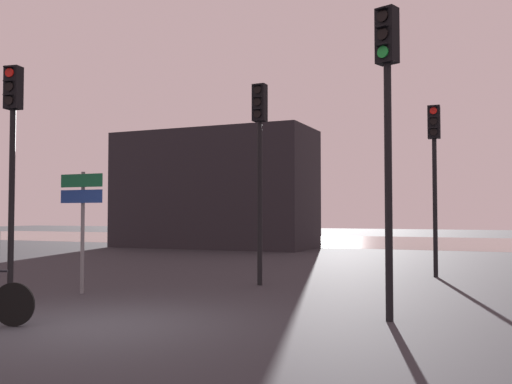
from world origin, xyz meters
name	(u,v)px	position (x,y,z in m)	size (l,w,h in m)	color
ground_plane	(94,326)	(0.00, 0.00, 0.00)	(120.00, 120.00, 0.00)	#28282D
water_strip	(402,242)	(0.00, 28.86, 0.00)	(80.00, 16.00, 0.01)	gray
distant_building	(214,190)	(-7.86, 18.86, 2.96)	(10.19, 4.00, 5.91)	black
traffic_light_near_right	(387,104)	(4.03, 2.14, 3.45)	(0.38, 0.40, 5.01)	black
traffic_light_far_right	(434,158)	(4.02, 9.06, 3.22)	(0.32, 0.34, 4.65)	black
traffic_light_center	(260,146)	(0.35, 5.57, 3.33)	(0.33, 0.34, 4.83)	black
traffic_light_near_left	(12,137)	(-3.65, 1.81, 3.30)	(0.35, 0.37, 4.78)	black
direction_sign_post	(82,209)	(-2.56, 2.70, 1.79)	(1.10, 0.11, 2.60)	slate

